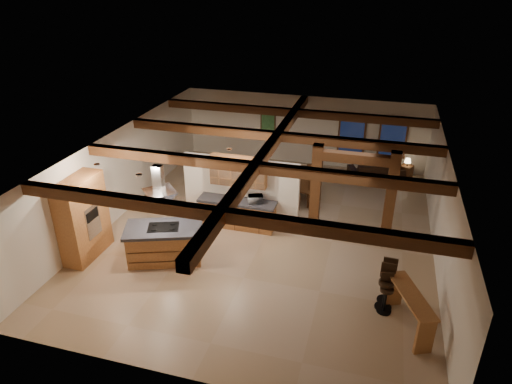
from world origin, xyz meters
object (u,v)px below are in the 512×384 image
kitchen_island (165,243)px  dining_table (294,191)px  sofa (376,170)px  bar_counter (410,305)px

kitchen_island → dining_table: bearing=59.9°
dining_table → sofa: 3.90m
kitchen_island → dining_table: size_ratio=1.40×
kitchen_island → sofa: size_ratio=1.12×
sofa → dining_table: bearing=24.6°
dining_table → sofa: sofa is taller
dining_table → sofa: bearing=62.6°
sofa → bar_counter: (1.08, -8.50, 0.32)m
bar_counter → sofa: bearing=97.3°
sofa → bar_counter: bearing=77.1°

